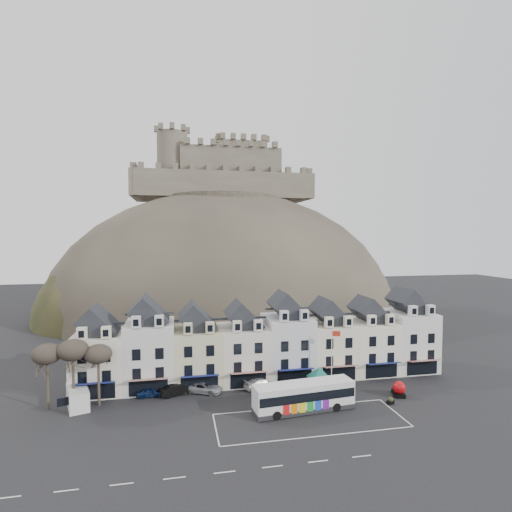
% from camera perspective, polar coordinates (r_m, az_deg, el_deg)
% --- Properties ---
extents(ground, '(300.00, 300.00, 0.00)m').
position_cam_1_polar(ground, '(49.26, 5.81, -23.13)').
color(ground, black).
rests_on(ground, ground).
extents(coach_bay_markings, '(22.00, 7.50, 0.01)m').
position_cam_1_polar(coach_bay_markings, '(50.89, 7.69, -22.24)').
color(coach_bay_markings, silver).
rests_on(coach_bay_markings, ground).
extents(townhouse_terrace, '(54.40, 9.35, 11.80)m').
position_cam_1_polar(townhouse_terrace, '(61.91, 1.53, -12.34)').
color(townhouse_terrace, white).
rests_on(townhouse_terrace, ground).
extents(castle_hill, '(100.00, 76.00, 68.00)m').
position_cam_1_polar(castle_hill, '(114.18, -3.88, -7.90)').
color(castle_hill, '#322C26').
rests_on(castle_hill, ground).
extents(castle, '(50.20, 22.20, 22.00)m').
position_cam_1_polar(castle, '(120.39, -4.74, 11.84)').
color(castle, brown).
rests_on(castle, ground).
extents(tree_left_far, '(3.61, 3.61, 8.24)m').
position_cam_1_polar(tree_left_far, '(57.05, -27.70, -12.37)').
color(tree_left_far, '#352A21').
rests_on(tree_left_far, ground).
extents(tree_left_mid, '(3.78, 3.78, 8.64)m').
position_cam_1_polar(tree_left_mid, '(56.19, -24.71, -12.17)').
color(tree_left_mid, '#352A21').
rests_on(tree_left_mid, ground).
extents(tree_left_near, '(3.43, 3.43, 7.84)m').
position_cam_1_polar(tree_left_near, '(55.76, -21.62, -12.95)').
color(tree_left_near, '#352A21').
rests_on(tree_left_near, ground).
extents(bus, '(12.84, 4.17, 3.56)m').
position_cam_1_polar(bus, '(52.37, 6.85, -19.13)').
color(bus, '#262628').
rests_on(bus, ground).
extents(bus_shelter, '(5.90, 5.90, 3.74)m').
position_cam_1_polar(bus_shelter, '(57.21, 9.09, -16.20)').
color(bus_shelter, black).
rests_on(bus_shelter, ground).
extents(red_buoy, '(1.73, 1.73, 2.09)m').
position_cam_1_polar(red_buoy, '(59.56, 19.76, -17.43)').
color(red_buoy, black).
rests_on(red_buoy, ground).
extents(flagpole, '(1.19, 0.39, 8.48)m').
position_cam_1_polar(flagpole, '(58.89, 10.86, -13.67)').
color(flagpole, silver).
rests_on(flagpole, ground).
extents(white_van, '(3.83, 5.74, 2.41)m').
position_cam_1_polar(white_van, '(58.02, -24.12, -17.92)').
color(white_van, silver).
rests_on(white_van, ground).
extents(planter_west, '(1.05, 0.71, 0.96)m').
position_cam_1_polar(planter_west, '(61.02, 19.24, -17.52)').
color(planter_west, black).
rests_on(planter_west, ground).
extents(planter_east, '(1.04, 0.71, 0.95)m').
position_cam_1_polar(planter_east, '(57.06, 18.65, -18.99)').
color(planter_east, black).
rests_on(planter_east, ground).
extents(car_navy, '(3.79, 1.59, 1.28)m').
position_cam_1_polar(car_navy, '(58.30, -14.81, -18.26)').
color(car_navy, '#0E1F48').
rests_on(car_navy, ground).
extents(car_black, '(5.01, 3.16, 1.56)m').
position_cam_1_polar(car_black, '(58.14, -11.17, -18.13)').
color(car_black, black).
rests_on(car_black, ground).
extents(car_silver, '(5.60, 4.28, 1.43)m').
position_cam_1_polar(car_silver, '(58.26, -7.44, -18.11)').
color(car_silver, '#999BA1').
rests_on(car_silver, ground).
extents(car_white, '(5.47, 3.69, 1.47)m').
position_cam_1_polar(car_white, '(59.28, 0.71, -17.69)').
color(car_white, silver).
rests_on(car_white, ground).
extents(car_maroon, '(4.59, 3.18, 1.45)m').
position_cam_1_polar(car_maroon, '(57.86, 3.88, -18.24)').
color(car_maroon, '#631105').
rests_on(car_maroon, ground).
extents(car_charcoal, '(3.94, 2.15, 1.23)m').
position_cam_1_polar(car_charcoal, '(61.26, 8.03, -17.14)').
color(car_charcoal, black).
rests_on(car_charcoal, ground).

